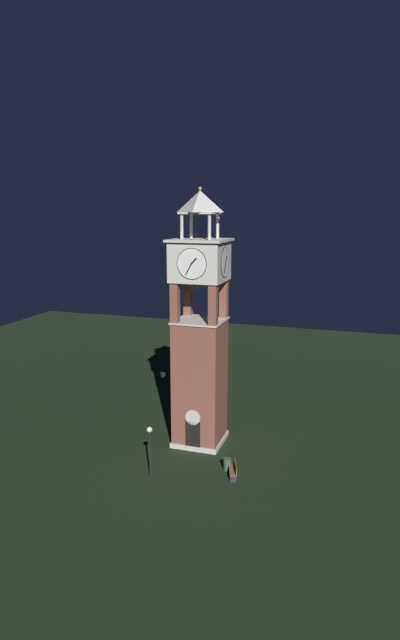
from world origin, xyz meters
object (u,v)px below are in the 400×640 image
at_px(clock_tower, 200,343).
at_px(park_bench, 234,469).
at_px(lamp_post, 150,443).
at_px(trash_bin, 227,464).

distance_m(clock_tower, park_bench, 9.05).
bearing_deg(park_bench, clock_tower, 130.87).
bearing_deg(lamp_post, clock_tower, 77.42).
height_order(clock_tower, trash_bin, clock_tower).
xyz_separation_m(clock_tower, lamp_post, (-1.37, -6.12, -5.12)).
height_order(lamp_post, trash_bin, lamp_post).
relative_size(clock_tower, trash_bin, 23.05).
xyz_separation_m(clock_tower, park_bench, (3.66, -4.23, -7.12)).
bearing_deg(clock_tower, park_bench, -49.13).
distance_m(clock_tower, trash_bin, 8.58).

